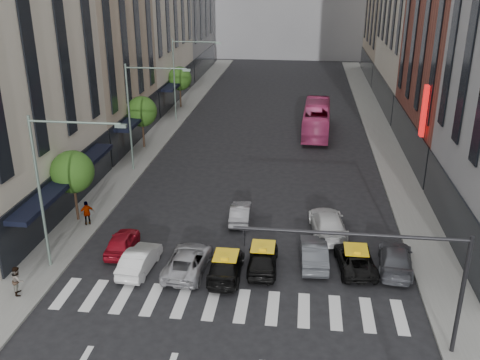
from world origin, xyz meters
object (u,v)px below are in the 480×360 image
(streetlamp_far, at_px, (182,69))
(pedestrian_near, at_px, (18,280))
(streetlamp_near, at_px, (53,174))
(car_white_front, at_px, (140,260))
(streetlamp_mid, at_px, (140,104))
(taxi_center, at_px, (263,258))
(bus, at_px, (316,119))
(car_red, at_px, (122,242))
(taxi_left, at_px, (226,266))
(pedestrian_far, at_px, (87,213))

(streetlamp_far, height_order, pedestrian_near, streetlamp_far)
(streetlamp_near, height_order, car_white_front, streetlamp_near)
(streetlamp_mid, bearing_deg, taxi_center, -52.18)
(taxi_center, xyz_separation_m, bus, (3.38, 27.83, 0.82))
(car_red, height_order, pedestrian_near, pedestrian_near)
(streetlamp_mid, height_order, streetlamp_far, same)
(taxi_center, height_order, pedestrian_near, pedestrian_near)
(streetlamp_far, xyz_separation_m, bus, (14.79, -2.87, -4.36))
(taxi_left, distance_m, bus, 29.35)
(pedestrian_far, bearing_deg, taxi_left, 122.91)
(bus, bearing_deg, car_red, 67.86)
(car_white_front, distance_m, taxi_center, 7.12)
(car_white_front, height_order, taxi_center, taxi_center)
(pedestrian_far, bearing_deg, bus, -153.95)
(taxi_left, xyz_separation_m, bus, (5.39, 28.84, 0.89))
(car_red, bearing_deg, taxi_left, 161.32)
(pedestrian_near, bearing_deg, pedestrian_far, -26.53)
(streetlamp_near, height_order, pedestrian_near, streetlamp_near)
(taxi_left, bearing_deg, car_red, -17.61)
(pedestrian_far, bearing_deg, car_red, 107.86)
(streetlamp_far, distance_m, pedestrian_near, 35.36)
(car_red, relative_size, bus, 0.34)
(streetlamp_mid, height_order, taxi_left, streetlamp_mid)
(bus, relative_size, pedestrian_near, 6.90)
(car_red, relative_size, pedestrian_near, 2.34)
(taxi_center, bearing_deg, taxi_left, 25.29)
(streetlamp_far, xyz_separation_m, taxi_left, (9.40, -31.71, -5.25))
(car_white_front, bearing_deg, pedestrian_far, -39.99)
(streetlamp_far, distance_m, pedestrian_far, 27.15)
(streetlamp_near, bearing_deg, streetlamp_mid, 90.00)
(streetlamp_far, height_order, car_red, streetlamp_far)
(pedestrian_near, bearing_deg, taxi_left, -95.87)
(car_red, bearing_deg, car_white_front, 128.59)
(bus, bearing_deg, taxi_left, 81.65)
(streetlamp_mid, distance_m, pedestrian_far, 11.78)
(car_red, height_order, car_white_front, car_white_front)
(pedestrian_near, bearing_deg, bus, -49.55)
(streetlamp_mid, bearing_deg, car_red, -79.06)
(streetlamp_mid, bearing_deg, streetlamp_far, 90.00)
(car_red, distance_m, pedestrian_far, 4.54)
(streetlamp_mid, xyz_separation_m, car_red, (2.64, -13.68, -5.26))
(car_white_front, distance_m, bus, 30.66)
(taxi_center, distance_m, pedestrian_far, 12.82)
(car_red, xyz_separation_m, bus, (12.15, 26.81, 0.90))
(streetlamp_far, distance_m, taxi_left, 33.49)
(streetlamp_mid, xyz_separation_m, taxi_center, (11.41, -14.70, -5.18))
(taxi_center, bearing_deg, pedestrian_near, 17.48)
(streetlamp_mid, bearing_deg, bus, 41.59)
(streetlamp_near, relative_size, pedestrian_far, 5.28)
(streetlamp_near, relative_size, bus, 0.81)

